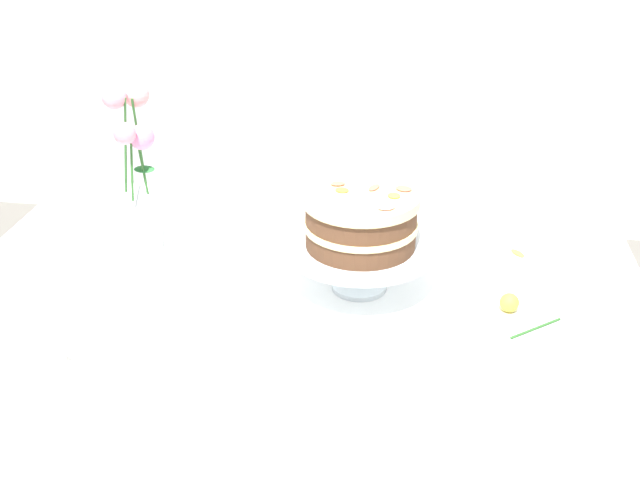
% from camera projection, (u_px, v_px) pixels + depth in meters
% --- Properties ---
extents(dining_table, '(1.40, 1.00, 0.74)m').
position_uv_depth(dining_table, '(293.00, 341.00, 1.52)').
color(dining_table, white).
rests_on(dining_table, ground).
extents(linen_napkin, '(0.39, 0.39, 0.00)m').
position_uv_depth(linen_napkin, '(359.00, 288.00, 1.53)').
color(linen_napkin, white).
rests_on(linen_napkin, dining_table).
extents(cake_stand, '(0.29, 0.29, 0.10)m').
position_uv_depth(cake_stand, '(360.00, 252.00, 1.49)').
color(cake_stand, silver).
rests_on(cake_stand, linen_napkin).
extents(layer_cake, '(0.22, 0.22, 0.11)m').
position_uv_depth(layer_cake, '(361.00, 219.00, 1.46)').
color(layer_cake, brown).
rests_on(layer_cake, cake_stand).
extents(flower_vase, '(0.11, 0.13, 0.36)m').
position_uv_depth(flower_vase, '(139.00, 178.00, 1.62)').
color(flower_vase, silver).
rests_on(flower_vase, dining_table).
extents(teacup, '(0.13, 0.13, 0.07)m').
position_uv_depth(teacup, '(45.00, 352.00, 1.29)').
color(teacup, white).
rests_on(teacup, dining_table).
extents(fallen_rose, '(0.11, 0.11, 0.04)m').
position_uv_depth(fallen_rose, '(511.00, 304.00, 1.44)').
color(fallen_rose, '#2D6028').
rests_on(fallen_rose, dining_table).
extents(loose_petal_0, '(0.03, 0.04, 0.00)m').
position_uv_depth(loose_petal_0, '(606.00, 452.00, 1.11)').
color(loose_petal_0, pink).
rests_on(loose_petal_0, dining_table).
extents(loose_petal_1, '(0.04, 0.04, 0.01)m').
position_uv_depth(loose_petal_1, '(518.00, 253.00, 1.66)').
color(loose_petal_1, yellow).
rests_on(loose_petal_1, dining_table).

